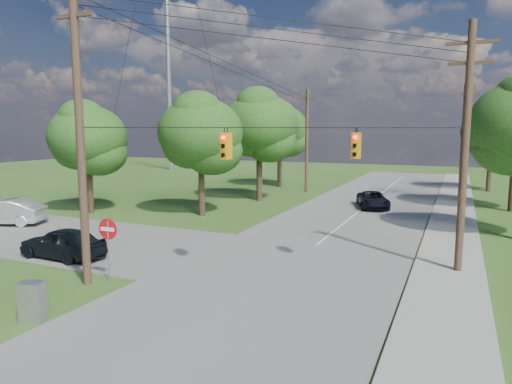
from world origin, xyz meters
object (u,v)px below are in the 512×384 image
at_px(pole_north_e, 463,141).
at_px(pole_north_w, 307,140).
at_px(car_cross_dark, 63,243).
at_px(control_cabinet, 33,302).
at_px(do_not_enter_sign, 108,236).
at_px(pole_sw, 80,127).
at_px(car_main_north, 373,200).
at_px(pole_ne, 465,145).
at_px(car_cross_silver, 4,212).

relative_size(pole_north_e, pole_north_w, 1.00).
bearing_deg(car_cross_dark, control_cabinet, 41.40).
xyz_separation_m(pole_north_e, do_not_enter_sign, (-12.89, -29.00, -3.25)).
height_order(pole_sw, pole_north_e, pole_sw).
relative_size(pole_north_w, car_main_north, 2.17).
bearing_deg(car_cross_dark, pole_sw, 59.81).
height_order(pole_sw, car_main_north, pole_sw).
bearing_deg(pole_north_e, pole_ne, -90.00).
height_order(pole_north_e, pole_north_w, same).
height_order(pole_ne, do_not_enter_sign, pole_ne).
bearing_deg(control_cabinet, car_main_north, 57.45).
distance_m(pole_north_e, pole_north_w, 13.90).
bearing_deg(pole_ne, pole_north_e, 90.00).
bearing_deg(car_main_north, pole_sw, -126.09).
relative_size(pole_ne, car_cross_dark, 2.39).
relative_size(pole_north_w, control_cabinet, 7.62).
xyz_separation_m(pole_north_w, control_cabinet, (1.50, -33.07, -4.47)).
distance_m(pole_north_w, car_cross_silver, 26.82).
bearing_deg(pole_north_w, do_not_enter_sign, -88.01).
relative_size(car_cross_dark, control_cabinet, 3.35).
xyz_separation_m(pole_sw, control_cabinet, (1.10, -3.47, -5.57)).
bearing_deg(control_cabinet, car_cross_silver, 126.10).
bearing_deg(car_cross_silver, pole_sw, 41.66).
distance_m(pole_north_w, control_cabinet, 33.40).
xyz_separation_m(pole_north_e, car_main_north, (-6.21, -6.86, -4.46)).
xyz_separation_m(pole_ne, pole_north_w, (-13.90, 22.00, -0.34)).
bearing_deg(pole_sw, control_cabinet, -72.40).
height_order(pole_sw, pole_ne, pole_sw).
height_order(pole_ne, car_cross_silver, pole_ne).
bearing_deg(pole_ne, car_cross_silver, -177.54).
height_order(pole_ne, control_cabinet, pole_ne).
xyz_separation_m(pole_ne, car_cross_silver, (-26.76, -1.15, -4.62)).
distance_m(control_cabinet, do_not_enter_sign, 4.27).
bearing_deg(pole_ne, pole_north_w, 122.29).
bearing_deg(pole_north_w, car_cross_dark, -96.99).
height_order(pole_sw, pole_north_w, pole_sw).
bearing_deg(pole_ne, pole_sw, -150.62).
distance_m(pole_ne, do_not_enter_sign, 15.10).
distance_m(car_main_north, do_not_enter_sign, 23.16).
xyz_separation_m(pole_sw, car_main_north, (7.29, 22.74, -5.56)).
height_order(pole_north_e, car_cross_silver, pole_north_e).
bearing_deg(pole_ne, car_main_north, 112.31).
bearing_deg(car_main_north, pole_north_w, 119.93).
xyz_separation_m(pole_ne, do_not_enter_sign, (-12.89, -7.00, -3.59)).
distance_m(pole_ne, control_cabinet, 17.30).
bearing_deg(pole_sw, pole_north_e, 65.48).
relative_size(pole_ne, pole_north_w, 1.05).
bearing_deg(car_cross_silver, pole_north_e, 108.47).
distance_m(pole_sw, car_cross_dark, 7.00).
bearing_deg(pole_north_w, car_cross_silver, -119.05).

